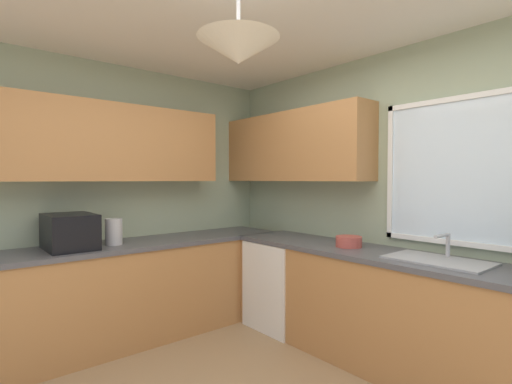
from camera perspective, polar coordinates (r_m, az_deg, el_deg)
The scene contains 8 objects.
room_shell at distance 3.07m, azimuth -3.96°, elevation 8.79°, with size 4.25×3.62×2.63m.
counter_run_left at distance 3.74m, azimuth -19.67°, elevation -14.05°, with size 0.65×3.23×0.89m.
counter_run_back at distance 3.19m, azimuth 22.06°, elevation -16.88°, with size 3.34×0.65×0.89m.
dishwasher at distance 3.93m, azimuth 4.27°, elevation -13.50°, with size 0.60×0.60×0.85m, color white.
microwave at distance 3.50m, azimuth -26.10°, elevation -5.33°, with size 0.48×0.36×0.29m, color black.
kettle at distance 3.59m, azimuth -20.51°, elevation -5.57°, with size 0.15×0.15×0.23m, color #B7B7BC.
sink_assembly at distance 2.99m, azimuth 25.57°, elevation -9.14°, with size 0.67×0.40×0.19m.
bowl at distance 3.36m, azimuth 13.71°, elevation -7.22°, with size 0.22×0.22×0.09m, color #B74C42.
Camera 1 is at (1.62, -1.23, 1.47)m, focal length 26.74 mm.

